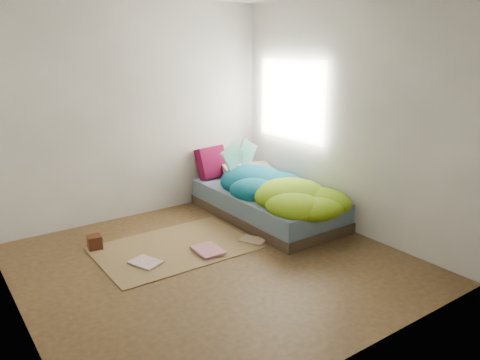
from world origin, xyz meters
The scene contains 12 objects.
ground centered at (0.00, 0.00, 0.00)m, with size 3.50×3.50×0.00m, color #3F2D18.
room_walls centered at (0.01, 0.01, 1.63)m, with size 3.54×3.54×2.62m.
bed centered at (1.22, 0.72, 0.17)m, with size 1.00×2.00×0.34m.
duvet centered at (1.22, 0.50, 0.51)m, with size 0.96×1.84×0.34m, color navy, non-canonical shape.
rug centered at (-0.15, 0.55, 0.01)m, with size 1.60×1.10×0.01m, color brown.
pillow_floral centered at (1.38, 1.31, 0.41)m, with size 0.64×0.40×0.14m, color beige.
pillow_magenta centered at (1.00, 1.64, 0.55)m, with size 0.42×0.13×0.42m, color #4B0527.
open_book centered at (1.13, 1.16, 0.83)m, with size 0.49×0.11×0.30m, color #33852B, non-canonical shape.
wooden_box centered at (-0.85, 1.01, 0.08)m, with size 0.14×0.14×0.14m, color #3C160D.
floor_book_a centered at (-0.66, 0.33, 0.02)m, with size 0.22×0.30×0.02m, color silver.
floor_book_b centered at (-0.05, 0.25, 0.03)m, with size 0.26×0.34×0.03m, color #C77386.
floor_book_c centered at (0.53, 0.15, 0.02)m, with size 0.20×0.27×0.02m, color tan.
Camera 1 is at (-2.22, -3.56, 2.08)m, focal length 35.00 mm.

